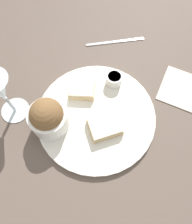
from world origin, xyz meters
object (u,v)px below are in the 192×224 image
(wine_glass, at_px, (0,91))
(napkin, at_px, (187,91))
(sauce_ramekin, at_px, (114,79))
(salad_bowl, at_px, (48,117))
(cheese_toast_near, at_px, (105,127))
(fork, at_px, (115,41))
(cheese_toast_far, at_px, (82,90))

(wine_glass, relative_size, napkin, 0.84)
(sauce_ramekin, bearing_deg, salad_bowl, 38.73)
(cheese_toast_near, bearing_deg, wine_glass, -11.44)
(cheese_toast_near, bearing_deg, fork, -95.80)
(cheese_toast_near, relative_size, cheese_toast_far, 1.38)
(cheese_toast_near, relative_size, napkin, 0.53)
(napkin, bearing_deg, cheese_toast_far, 3.63)
(salad_bowl, bearing_deg, wine_glass, -21.19)
(salad_bowl, relative_size, cheese_toast_near, 1.04)
(sauce_ramekin, height_order, cheese_toast_far, sauce_ramekin)
(cheese_toast_near, bearing_deg, salad_bowl, -3.56)
(salad_bowl, height_order, cheese_toast_near, salad_bowl)
(sauce_ramekin, bearing_deg, cheese_toast_far, 21.01)
(cheese_toast_near, xyz_separation_m, napkin, (-0.24, -0.13, -0.02))
(cheese_toast_near, xyz_separation_m, fork, (-0.03, -0.30, -0.02))
(salad_bowl, relative_size, wine_glass, 0.65)
(salad_bowl, xyz_separation_m, fork, (-0.17, -0.29, -0.06))
(salad_bowl, relative_size, napkin, 0.55)
(salad_bowl, distance_m, cheese_toast_far, 0.13)
(salad_bowl, distance_m, fork, 0.35)
(wine_glass, distance_m, napkin, 0.50)
(cheese_toast_near, xyz_separation_m, cheese_toast_far, (0.07, -0.11, 0.00))
(cheese_toast_far, bearing_deg, salad_bowl, 52.23)
(napkin, bearing_deg, cheese_toast_near, 28.04)
(cheese_toast_far, relative_size, fork, 0.38)
(napkin, xyz_separation_m, fork, (0.21, -0.18, 0.00))
(sauce_ramekin, height_order, napkin, sauce_ramekin)
(wine_glass, height_order, fork, wine_glass)
(cheese_toast_near, height_order, cheese_toast_far, same)
(cheese_toast_far, height_order, wine_glass, wine_glass)
(cheese_toast_far, distance_m, fork, 0.22)
(cheese_toast_near, bearing_deg, cheese_toast_far, -58.75)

